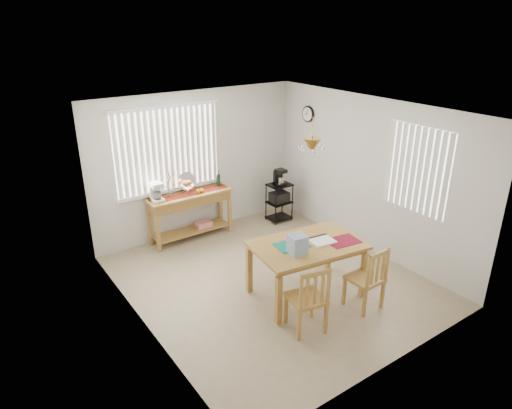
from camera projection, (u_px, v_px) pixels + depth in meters
ground at (271, 281)px, 6.99m from camera, size 4.00×4.50×0.01m
room_shell at (272, 176)px, 6.36m from camera, size 4.20×4.70×2.70m
sideboard at (191, 205)px, 8.12m from camera, size 1.52×0.43×0.86m
sideboard_items at (176, 189)px, 7.86m from camera, size 1.45×0.36×0.66m
wire_cart at (279, 199)px, 8.91m from camera, size 0.44×0.35×0.75m
cart_items at (279, 177)px, 8.75m from camera, size 0.18×0.21×0.31m
dining_table at (307, 250)px, 6.38m from camera, size 1.64×1.17×0.82m
table_items at (304, 244)px, 6.14m from camera, size 1.17×0.69×0.26m
chair_left at (308, 299)px, 5.71m from camera, size 0.53×0.53×0.95m
chair_right at (367, 279)px, 6.18m from camera, size 0.44×0.44×0.93m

